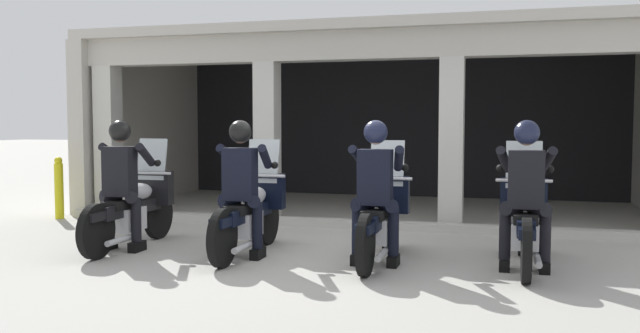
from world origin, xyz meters
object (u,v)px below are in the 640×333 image
at_px(motorcycle_far_left, 135,207).
at_px(motorcycle_center_right, 380,216).
at_px(motorcycle_center_left, 251,211).
at_px(police_officer_far_right, 526,182).
at_px(police_officer_center_right, 376,180).
at_px(police_officer_far_left, 121,174).
at_px(motorcycle_far_right, 524,220).
at_px(bollard_kerbside, 59,188).
at_px(police_officer_center_left, 241,177).

bearing_deg(motorcycle_far_left, motorcycle_center_right, -1.71).
height_order(motorcycle_center_left, police_officer_far_right, police_officer_far_right).
bearing_deg(police_officer_center_right, police_officer_far_left, -174.10).
xyz_separation_m(motorcycle_center_left, police_officer_center_right, (1.56, -0.26, 0.44)).
bearing_deg(motorcycle_center_right, motorcycle_center_left, -173.66).
relative_size(police_officer_center_right, motorcycle_far_right, 0.78).
bearing_deg(bollard_kerbside, police_officer_center_right, -20.22).
xyz_separation_m(motorcycle_center_left, bollard_kerbside, (-4.03, 1.79, -0.00)).
bearing_deg(motorcycle_far_right, police_officer_far_right, -90.18).
bearing_deg(police_officer_center_left, police_officer_far_left, -172.73).
relative_size(motorcycle_center_left, police_officer_center_right, 1.29).
bearing_deg(motorcycle_far_left, police_officer_center_right, -6.91).
distance_m(motorcycle_center_left, motorcycle_far_right, 3.12).
relative_size(motorcycle_center_right, police_officer_center_right, 1.29).
height_order(motorcycle_center_right, motorcycle_far_right, same).
xyz_separation_m(police_officer_center_left, motorcycle_far_right, (3.12, 0.43, -0.44)).
height_order(police_officer_far_left, police_officer_center_left, same).
bearing_deg(police_officer_far_left, bollard_kerbside, 138.03).
distance_m(police_officer_far_left, police_officer_center_right, 3.12).
xyz_separation_m(police_officer_center_right, police_officer_far_right, (1.56, 0.13, 0.00)).
xyz_separation_m(motorcycle_far_left, motorcycle_center_left, (1.56, -0.01, 0.00)).
xyz_separation_m(police_officer_far_left, motorcycle_center_left, (1.56, 0.28, -0.44)).
bearing_deg(police_officer_far_right, motorcycle_center_left, 177.64).
height_order(police_officer_far_right, bollard_kerbside, police_officer_far_right).
relative_size(motorcycle_far_left, police_officer_center_left, 1.29).
xyz_separation_m(police_officer_far_left, police_officer_center_left, (1.56, -0.01, 0.00)).
bearing_deg(police_officer_far_left, police_officer_center_left, -2.15).
distance_m(motorcycle_far_left, police_officer_center_left, 1.65).
relative_size(police_officer_center_left, police_officer_center_right, 1.00).
bearing_deg(motorcycle_center_right, police_officer_far_right, 0.07).
height_order(motorcycle_far_left, motorcycle_far_right, same).
height_order(police_officer_center_right, bollard_kerbside, police_officer_center_right).
height_order(motorcycle_center_left, police_officer_center_left, police_officer_center_left).
bearing_deg(motorcycle_center_left, motorcycle_center_right, 8.15).
height_order(motorcycle_far_left, bollard_kerbside, motorcycle_far_left).
relative_size(police_officer_center_left, bollard_kerbside, 1.58).
relative_size(police_officer_far_left, motorcycle_far_right, 0.78).
relative_size(motorcycle_center_right, motorcycle_far_right, 1.00).
relative_size(police_officer_center_left, motorcycle_far_right, 0.78).
height_order(motorcycle_center_left, bollard_kerbside, motorcycle_center_left).
relative_size(motorcycle_far_left, police_officer_center_right, 1.29).
bearing_deg(motorcycle_center_left, bollard_kerbside, 163.46).
bearing_deg(police_officer_far_right, motorcycle_far_right, 89.82).
distance_m(police_officer_center_right, bollard_kerbside, 5.97).
height_order(police_officer_far_left, motorcycle_far_right, police_officer_far_left).
height_order(police_officer_center_left, police_officer_far_right, same).
xyz_separation_m(police_officer_center_left, police_officer_far_right, (3.12, 0.15, 0.00)).
distance_m(police_officer_center_left, motorcycle_center_right, 1.65).
xyz_separation_m(motorcycle_center_left, motorcycle_far_right, (3.12, 0.15, 0.00)).
distance_m(motorcycle_far_left, police_officer_center_right, 3.16).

